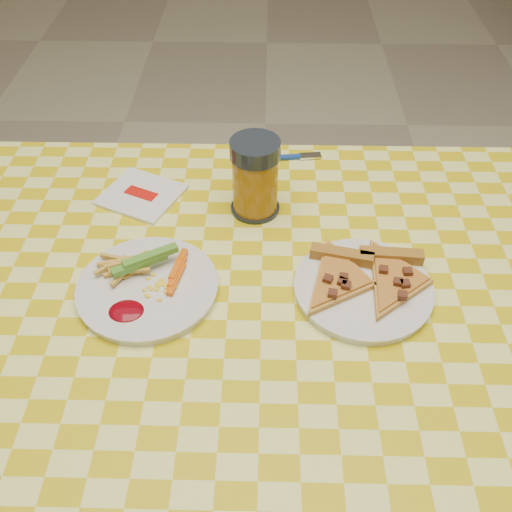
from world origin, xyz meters
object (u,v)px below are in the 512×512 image
object	(u,v)px
table	(261,333)
plate_left	(148,289)
plate_right	(363,289)
drink_glass	(255,178)

from	to	relation	value
table	plate_left	size ratio (longest dim) A/B	5.88
plate_left	plate_right	world-z (taller)	same
plate_right	drink_glass	world-z (taller)	drink_glass
plate_left	table	bearing A→B (deg)	-6.69
table	plate_right	distance (m)	0.18
drink_glass	plate_right	bearing A→B (deg)	-49.34
table	plate_right	size ratio (longest dim) A/B	6.00
plate_left	plate_right	bearing A→B (deg)	0.87
drink_glass	plate_left	bearing A→B (deg)	-128.45
plate_right	drink_glass	size ratio (longest dim) A/B	1.48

